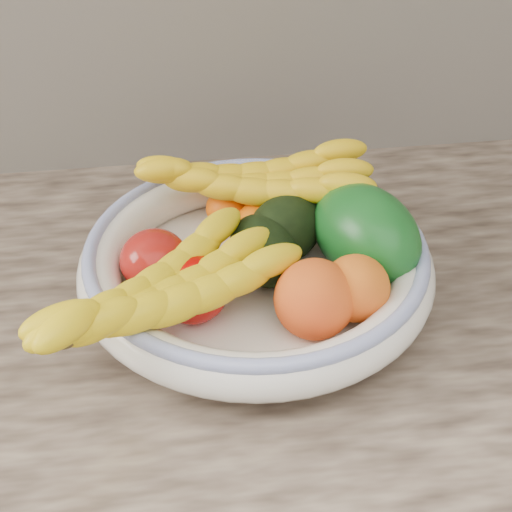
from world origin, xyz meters
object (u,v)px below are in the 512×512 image
Objects in this scene: green_mango at (366,234)px; banana_bunch_back at (254,186)px; fruit_bowl at (256,264)px; banana_bunch_front at (163,299)px.

green_mango is 0.15m from banana_bunch_back.
fruit_bowl is at bearing 155.64° from green_mango.
green_mango reaches higher than fruit_bowl.
banana_bunch_back is at bearing 83.72° from fruit_bowl.
fruit_bowl is 2.66× the size of green_mango.
fruit_bowl is 0.14m from banana_bunch_front.
banana_bunch_front reaches higher than fruit_bowl.
banana_bunch_front is (-0.11, -0.18, -0.01)m from banana_bunch_back.
fruit_bowl is 1.27× the size of banana_bunch_front.
fruit_bowl is 1.35× the size of banana_bunch_back.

